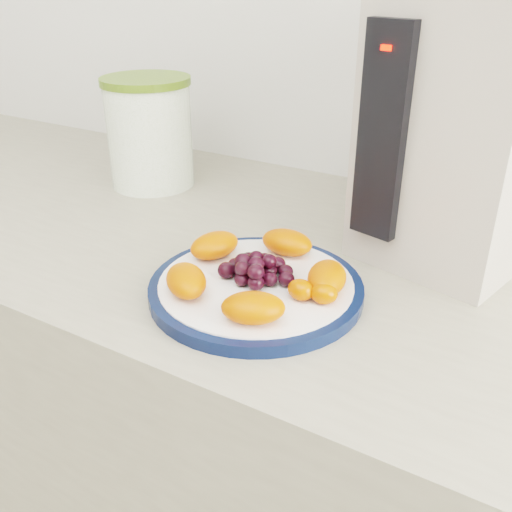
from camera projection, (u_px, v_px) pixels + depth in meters
The scene contains 10 objects.
counter at pixel (269, 473), 1.00m from camera, with size 3.50×0.60×0.90m, color gray.
cabinet_face at pixel (268, 485), 1.01m from camera, with size 3.48×0.58×0.84m, color #845F48.
plate_rim at pixel (256, 289), 0.66m from camera, with size 0.25×0.25×0.01m, color #0C193C.
plate_face at pixel (256, 288), 0.66m from camera, with size 0.22×0.22×0.02m, color white.
canister at pixel (150, 136), 0.96m from camera, with size 0.14×0.14×0.17m, color #436E17.
canister_lid at pixel (145, 81), 0.92m from camera, with size 0.15×0.15×0.01m, color #536D22.
appliance_body at pixel (477, 125), 0.70m from camera, with size 0.19×0.26×0.33m, color #B9AFA1.
appliance_panel at pixel (383, 135), 0.65m from camera, with size 0.06×0.02×0.25m, color black.
appliance_led at pixel (387, 48), 0.60m from camera, with size 0.01×0.01×0.01m, color #FF0C05.
fruit_plate at pixel (257, 270), 0.65m from camera, with size 0.21×0.21×0.03m.
Camera 1 is at (0.34, 0.58, 1.24)m, focal length 40.00 mm.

